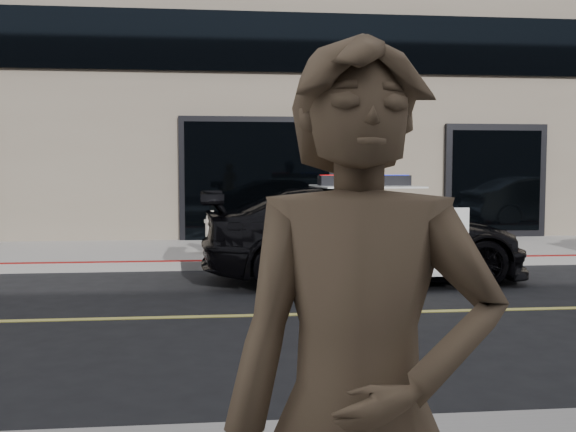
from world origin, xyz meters
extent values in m
plane|color=black|center=(0.00, 0.00, 0.00)|extent=(120.00, 120.00, 0.00)
cube|color=gray|center=(0.00, 5.25, 0.07)|extent=(60.00, 3.50, 0.15)
cube|color=#756856|center=(0.00, 10.50, 6.00)|extent=(60.00, 7.00, 12.00)
imported|color=black|center=(0.35, 2.23, 0.71)|extent=(2.16, 4.99, 1.43)
cube|color=white|center=(0.85, 1.21, 0.69)|extent=(1.53, 0.06, 0.95)
cube|color=white|center=(0.81, 3.26, 0.69)|extent=(1.53, 0.06, 0.95)
cube|color=white|center=(0.35, 2.23, 1.44)|extent=(1.46, 1.74, 0.02)
cube|color=gold|center=(0.85, 1.18, 0.69)|extent=(0.38, 0.02, 0.45)
cube|color=black|center=(0.35, 2.23, 1.52)|extent=(1.38, 0.38, 0.17)
cube|color=red|center=(-0.06, 2.22, 1.54)|extent=(0.48, 0.32, 0.15)
cube|color=#0C19CC|center=(0.77, 2.24, 1.54)|extent=(0.48, 0.32, 0.15)
cylinder|color=beige|center=(-1.97, 4.57, 0.19)|extent=(0.36, 0.36, 0.08)
cylinder|color=beige|center=(-1.97, 4.57, 0.48)|extent=(0.26, 0.26, 0.50)
cylinder|color=beige|center=(-1.97, 4.57, 0.75)|extent=(0.31, 0.31, 0.06)
sphere|color=beige|center=(-1.97, 4.57, 0.81)|extent=(0.23, 0.23, 0.23)
cylinder|color=beige|center=(-1.97, 4.57, 0.91)|extent=(0.07, 0.07, 0.07)
cylinder|color=beige|center=(-1.97, 4.74, 0.55)|extent=(0.13, 0.12, 0.13)
cylinder|color=beige|center=(-1.97, 4.40, 0.55)|extent=(0.13, 0.12, 0.13)
cylinder|color=beige|center=(-1.97, 4.37, 0.48)|extent=(0.17, 0.14, 0.17)
imported|color=#4C3B29|center=(-1.47, -5.85, 1.07)|extent=(0.85, 0.71, 1.84)
camera|label=1|loc=(-1.79, -7.31, 1.67)|focal=40.00mm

